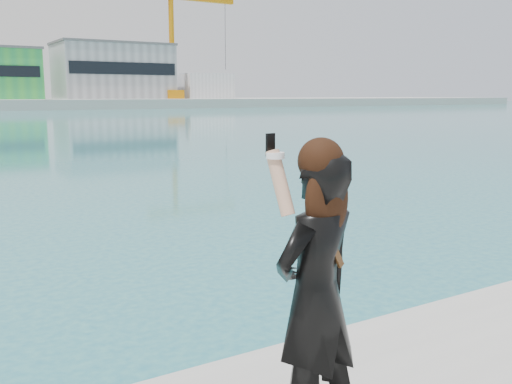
% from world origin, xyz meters
% --- Properties ---
extents(warehouse_grey_right, '(25.50, 15.35, 12.50)m').
position_xyz_m(warehouse_grey_right, '(40.00, 127.98, 8.26)').
color(warehouse_grey_right, gray).
rests_on(warehouse_grey_right, far_quay).
extents(ancillary_shed, '(12.00, 10.00, 6.00)m').
position_xyz_m(ancillary_shed, '(62.00, 126.00, 5.00)').
color(ancillary_shed, silver).
rests_on(ancillary_shed, far_quay).
extents(dock_crane, '(23.00, 4.00, 24.00)m').
position_xyz_m(dock_crane, '(53.20, 122.00, 15.07)').
color(dock_crane, orange).
rests_on(dock_crane, far_quay).
extents(flagpole_right, '(1.28, 0.16, 8.00)m').
position_xyz_m(flagpole_right, '(22.09, 121.00, 6.54)').
color(flagpole_right, silver).
rests_on(flagpole_right, far_quay).
extents(woman, '(0.74, 0.57, 1.91)m').
position_xyz_m(woman, '(-0.01, -0.20, 1.76)').
color(woman, black).
rests_on(woman, near_quay).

